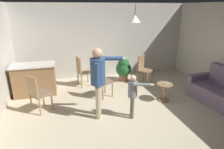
{
  "coord_description": "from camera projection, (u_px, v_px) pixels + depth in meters",
  "views": [
    {
      "loc": [
        -1.63,
        -3.86,
        2.56
      ],
      "look_at": [
        -0.46,
        0.41,
        1.0
      ],
      "focal_mm": 30.9,
      "sensor_mm": 36.0,
      "label": 1
    }
  ],
  "objects": [
    {
      "name": "ground",
      "position": [
        134.0,
        116.0,
        4.77
      ],
      "size": [
        7.68,
        7.68,
        0.0
      ],
      "primitive_type": "plane",
      "color": "beige"
    },
    {
      "name": "wall_back",
      "position": [
        104.0,
        41.0,
        7.23
      ],
      "size": [
        6.4,
        0.1,
        2.7
      ],
      "primitive_type": "cube",
      "color": "beige",
      "rests_on": "ground"
    },
    {
      "name": "couch_floral",
      "position": [
        223.0,
        93.0,
        5.25
      ],
      "size": [
        1.01,
        1.87,
        1.0
      ],
      "rotation": [
        0.0,
        0.0,
        1.66
      ],
      "color": "slate",
      "rests_on": "ground"
    },
    {
      "name": "kitchen_counter",
      "position": [
        35.0,
        79.0,
        5.85
      ],
      "size": [
        1.26,
        0.66,
        0.95
      ],
      "color": "olive",
      "rests_on": "ground"
    },
    {
      "name": "side_table_by_couch",
      "position": [
        164.0,
        90.0,
        5.47
      ],
      "size": [
        0.44,
        0.44,
        0.52
      ],
      "color": "#99754C",
      "rests_on": "ground"
    },
    {
      "name": "person_adult",
      "position": [
        98.0,
        76.0,
        4.42
      ],
      "size": [
        0.87,
        0.48,
        1.71
      ],
      "rotation": [
        0.0,
        0.0,
        -1.83
      ],
      "color": "tan",
      "rests_on": "ground"
    },
    {
      "name": "person_child",
      "position": [
        133.0,
        92.0,
        4.52
      ],
      "size": [
        0.53,
        0.41,
        1.09
      ],
      "rotation": [
        0.0,
        0.0,
        -1.83
      ],
      "color": "#60564C",
      "rests_on": "ground"
    },
    {
      "name": "dining_chair_by_counter",
      "position": [
        82.0,
        70.0,
        6.48
      ],
      "size": [
        0.5,
        0.5,
        1.0
      ],
      "rotation": [
        0.0,
        0.0,
        4.94
      ],
      "color": "#99754C",
      "rests_on": "ground"
    },
    {
      "name": "dining_chair_near_wall",
      "position": [
        102.0,
        80.0,
        5.61
      ],
      "size": [
        0.56,
        0.56,
        1.0
      ],
      "rotation": [
        0.0,
        0.0,
        5.14
      ],
      "color": "#99754C",
      "rests_on": "ground"
    },
    {
      "name": "dining_chair_centre_back",
      "position": [
        144.0,
        68.0,
        6.68
      ],
      "size": [
        0.59,
        0.59,
        1.0
      ],
      "rotation": [
        0.0,
        0.0,
        3.78
      ],
      "color": "#99754C",
      "rests_on": "ground"
    },
    {
      "name": "dining_chair_spare",
      "position": [
        38.0,
        92.0,
        4.8
      ],
      "size": [
        0.59,
        0.59,
        1.0
      ],
      "rotation": [
        0.0,
        0.0,
        5.4
      ],
      "color": "#99754C",
      "rests_on": "ground"
    },
    {
      "name": "potted_plant_corner",
      "position": [
        124.0,
        68.0,
        6.93
      ],
      "size": [
        0.55,
        0.55,
        0.85
      ],
      "color": "brown",
      "rests_on": "ground"
    },
    {
      "name": "spare_remote_on_table",
      "position": [
        166.0,
        84.0,
        5.36
      ],
      "size": [
        0.12,
        0.12,
        0.04
      ],
      "primitive_type": "cube",
      "rotation": [
        0.0,
        0.0,
        0.81
      ],
      "color": "white",
      "rests_on": "side_table_by_couch"
    },
    {
      "name": "ceiling_light_pendant",
      "position": [
        135.0,
        19.0,
        5.35
      ],
      "size": [
        0.32,
        0.32,
        0.55
      ],
      "color": "silver"
    }
  ]
}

